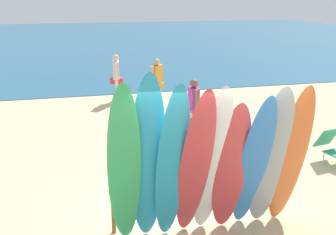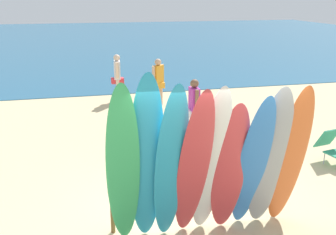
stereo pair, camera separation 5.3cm
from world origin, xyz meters
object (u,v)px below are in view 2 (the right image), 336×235
Objects in this scene: beachgoer_by_water at (158,79)px; surfboard_grey_7 at (269,160)px; surfboard_teal_2 at (171,167)px; surfboard_blue_6 at (252,165)px; beach_chair_red at (332,145)px; beachgoer_midbeach at (194,105)px; surfboard_red_5 at (230,170)px; surfboard_red_3 at (194,168)px; surfboard_white_4 at (211,164)px; surfboard_orange_8 at (290,158)px; surfboard_teal_1 at (146,162)px; surfboard_green_0 at (123,169)px; surfboard_rack at (199,190)px; beachgoer_photographing at (117,75)px.

surfboard_grey_7 is at bearing 46.84° from beachgoer_by_water.
surfboard_blue_6 is at bearing -0.80° from surfboard_teal_2.
surfboard_blue_6 is at bearing -154.35° from beach_chair_red.
surfboard_red_5 is at bearing 171.60° from beachgoer_midbeach.
surfboard_blue_6 reaches higher than beach_chair_red.
surfboard_red_3 is 4.80m from beachgoer_midbeach.
surfboard_white_4 is 4.42m from beach_chair_red.
surfboard_orange_8 is at bearing -3.47° from surfboard_white_4.
surfboard_grey_7 is 1.61× the size of beachgoer_by_water.
surfboard_blue_6 is 4.56m from beachgoer_midbeach.
surfboard_teal_2 reaches higher than beachgoer_midbeach.
surfboard_teal_1 reaches higher than beach_chair_red.
surfboard_red_3 reaches higher than surfboard_grey_7.
surfboard_grey_7 is at bearing 1.13° from surfboard_red_5.
surfboard_green_0 is 3.28× the size of beach_chair_red.
surfboard_red_5 reaches higher than beachgoer_midbeach.
surfboard_teal_1 reaches higher than beachgoer_midbeach.
surfboard_teal_2 reaches higher than beach_chair_red.
surfboard_grey_7 is 3.66m from beach_chair_red.
surfboard_rack is 1.10× the size of surfboard_green_0.
surfboard_green_0 reaches higher than surfboard_orange_8.
surfboard_teal_1 reaches higher than beachgoer_by_water.
surfboard_green_0 is 1.63m from surfboard_red_5.
surfboard_green_0 is at bearing 179.66° from surfboard_blue_6.
surfboard_green_0 is at bearing -0.18° from beachgoer_photographing.
surfboard_blue_6 is at bearing -171.48° from surfboard_grey_7.
surfboard_rack is 1.55m from surfboard_orange_8.
surfboard_orange_8 reaches higher than beach_chair_red.
surfboard_rack is 1.06× the size of surfboard_teal_1.
beach_chair_red is at bearing 27.44° from surfboard_red_3.
surfboard_grey_7 reaches higher than beachgoer_midbeach.
surfboard_teal_1 is 1.30m from surfboard_red_5.
surfboard_red_5 is at bearing -157.74° from beach_chair_red.
surfboard_teal_1 is 1.64m from surfboard_blue_6.
surfboard_teal_1 is 1.92m from surfboard_grey_7.
beachgoer_by_water is at bearing 95.72° from surfboard_orange_8.
surfboard_white_4 is 8.09m from beachgoer_by_water.
surfboard_teal_1 reaches higher than surfboard_red_3.
surfboard_blue_6 is 1.52× the size of beachgoer_photographing.
surfboard_orange_8 is (2.59, -0.04, -0.08)m from surfboard_green_0.
beachgoer_by_water is 3.53m from beachgoer_midbeach.
beachgoer_photographing is 2.00× the size of beach_chair_red.
surfboard_teal_1 is at bearing 156.83° from beachgoer_midbeach.
surfboard_red_5 is (1.28, -0.02, -0.24)m from surfboard_teal_1.
beachgoer_by_water is 6.43m from beach_chair_red.
surfboard_grey_7 is 1.00× the size of surfboard_orange_8.
surfboard_rack is 1.28m from surfboard_grey_7.
surfboard_white_4 is at bearing 4.58° from surfboard_green_0.
surfboard_white_4 reaches higher than surfboard_rack.
beachgoer_photographing is (0.30, 9.04, -0.36)m from surfboard_teal_2.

